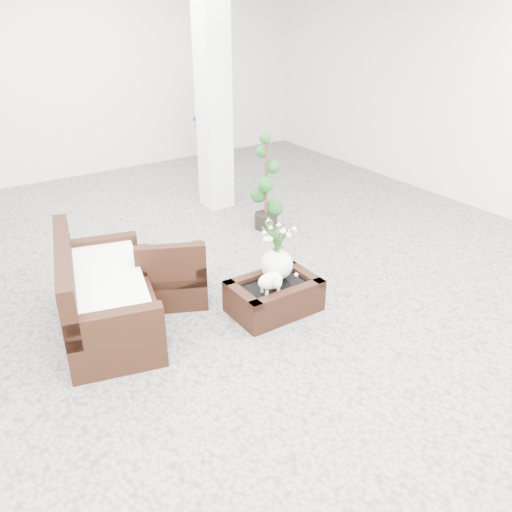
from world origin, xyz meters
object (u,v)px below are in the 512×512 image
coffee_table (274,297)px  loveseat (106,285)px  armchair (172,266)px  topiary (266,183)px

coffee_table → loveseat: (-1.52, 0.69, 0.30)m
loveseat → armchair: bearing=-65.0°
armchair → loveseat: loveseat is taller
armchair → loveseat: bearing=35.7°
coffee_table → topiary: size_ratio=0.67×
armchair → coffee_table: bearing=157.1°
coffee_table → topiary: topiary is taller
loveseat → topiary: bearing=-52.4°
armchair → loveseat: 0.78m
coffee_table → topiary: bearing=57.5°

